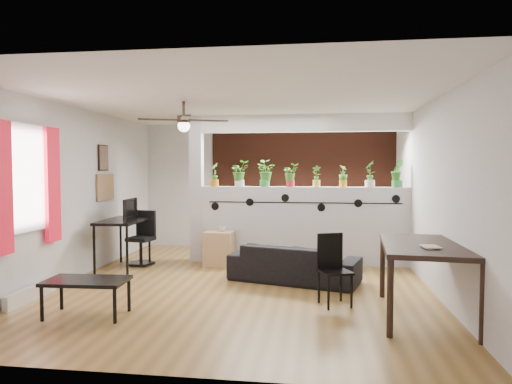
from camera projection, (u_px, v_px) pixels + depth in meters
The scene contains 29 objects.
room_shell at pixel (244, 194), 6.55m from camera, with size 6.30×7.10×2.90m.
partition_wall at pixel (303, 225), 7.96m from camera, with size 3.60×0.18×1.35m, color #BCBCC1.
ceiling_header at pixel (304, 123), 7.87m from camera, with size 3.60×0.18×0.30m, color silver.
pier_column at pixel (197, 189), 8.18m from camera, with size 0.22×0.20×2.60m, color #BCBCC1.
brick_panel at pixel (306, 186), 9.38m from camera, with size 3.90×0.05×2.60m, color #A3482F.
vine_decal at pixel (303, 203), 7.85m from camera, with size 3.31×0.01×0.30m.
window_assembly at pixel (27, 181), 5.69m from camera, with size 0.09×1.30×1.55m.
baseboard_heater at pixel (31, 293), 5.76m from camera, with size 0.08×1.00×0.18m, color silver.
corkboard at pixel (105, 187), 7.83m from camera, with size 0.03×0.60×0.45m, color olive.
framed_art at pixel (103, 158), 7.76m from camera, with size 0.03×0.34×0.44m.
ceiling_fan at pixel (184, 122), 6.31m from camera, with size 1.19×1.19×0.43m.
potted_plant_0 at pixel (215, 174), 8.13m from camera, with size 0.26×0.27×0.42m.
potted_plant_1 at pixel (239, 173), 8.06m from camera, with size 0.30×0.29×0.46m.
potted_plant_2 at pixel (265, 172), 8.00m from camera, with size 0.30×0.28×0.47m.
potted_plant_3 at pixel (290, 174), 7.95m from camera, with size 0.25×0.23×0.41m.
potted_plant_4 at pixel (317, 175), 7.89m from camera, with size 0.21×0.18×0.38m.
potted_plant_5 at pixel (343, 175), 7.83m from camera, with size 0.19×0.22×0.38m.
potted_plant_6 at pixel (370, 173), 7.76m from camera, with size 0.28×0.30×0.46m.
potted_plant_7 at pixel (397, 172), 7.70m from camera, with size 0.29×0.25×0.48m.
sofa at pixel (294, 264), 6.73m from camera, with size 1.79×0.71×0.52m, color black.
cube_shelf at pixel (219, 248), 7.83m from camera, with size 0.48×0.43×0.59m, color tan.
cup at pixel (222, 229), 7.81m from camera, with size 0.12×0.12×0.09m, color gray.
computer_desk at pixel (123, 224), 7.51m from camera, with size 0.66×1.18×0.83m.
monitor at pixel (127, 213), 7.65m from camera, with size 0.05×0.32×0.18m, color black.
office_chair at pixel (143, 241), 7.89m from camera, with size 0.48×0.48×0.92m.
dining_table at pixel (426, 251), 5.09m from camera, with size 1.05×1.60×0.83m.
book at pixel (423, 247), 4.80m from camera, with size 0.17×0.23×0.02m, color gray.
folding_chair at pixel (332, 263), 5.61m from camera, with size 0.46×0.46×0.87m.
coffee_table at pixel (86, 283), 5.14m from camera, with size 0.93×0.55×0.42m.
Camera 1 is at (1.04, -6.46, 1.67)m, focal length 32.00 mm.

